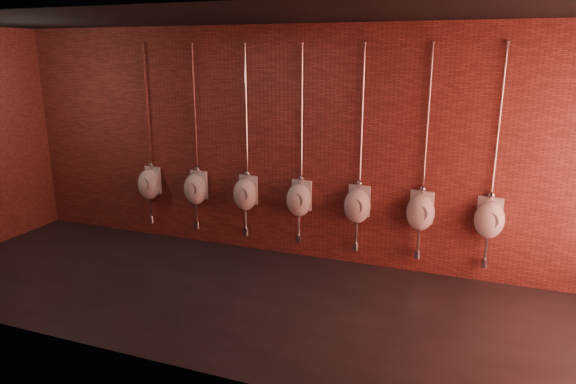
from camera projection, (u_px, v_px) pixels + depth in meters
name	position (u px, v px, depth m)	size (l,w,h in m)	color
ground	(239.00, 296.00, 6.17)	(8.50, 8.50, 0.00)	black
room_shell	(235.00, 130.00, 5.65)	(8.54, 3.04, 3.22)	black
urinal_0	(149.00, 183.00, 7.93)	(0.41, 0.37, 2.71)	white
urinal_1	(196.00, 188.00, 7.65)	(0.41, 0.37, 2.71)	white
urinal_2	(245.00, 193.00, 7.37)	(0.41, 0.37, 2.71)	white
urinal_3	(299.00, 198.00, 7.09)	(0.41, 0.37, 2.71)	white
urinal_4	(357.00, 204.00, 6.81)	(0.41, 0.37, 2.71)	white
urinal_5	(421.00, 211.00, 6.53)	(0.41, 0.37, 2.71)	white
urinal_6	(489.00, 218.00, 6.25)	(0.41, 0.37, 2.71)	white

